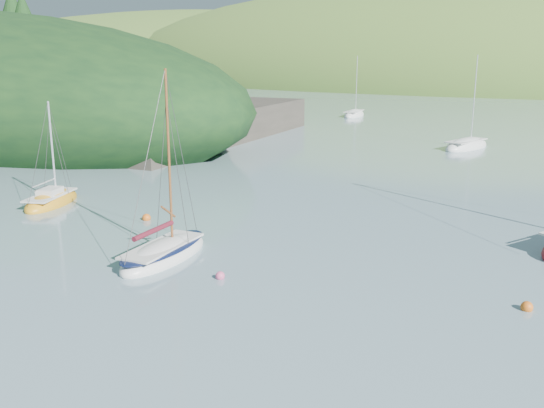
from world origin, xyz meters
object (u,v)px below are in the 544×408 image
Objects in this scene: daysailer_white at (164,254)px; distant_sloop_a at (466,147)px; sailboat_yellow at (52,202)px; distant_sloop_c at (354,115)px.

daysailer_white is 41.39m from distant_sloop_a.
sailboat_yellow is 59.88m from distant_sloop_c.
distant_sloop_a reaches higher than distant_sloop_c.
daysailer_white is 13.75m from sailboat_yellow.
sailboat_yellow is at bearing -100.56° from distant_sloop_a.
distant_sloop_a is 31.73m from distant_sloop_c.
distant_sloop_c is at bearing 148.50° from distant_sloop_a.
sailboat_yellow is at bearing -92.69° from distant_sloop_c.
distant_sloop_a reaches higher than daysailer_white.
sailboat_yellow is at bearing 155.52° from daysailer_white.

